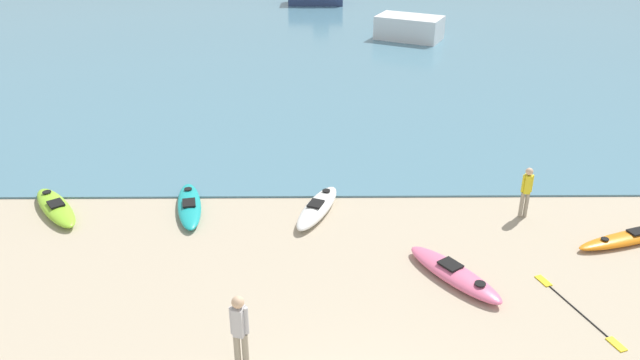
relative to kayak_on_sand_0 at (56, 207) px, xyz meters
The scene contains 9 objects.
kayak_on_sand_0 is the anchor object (origin of this frame).
kayak_on_sand_1 15.79m from the kayak_on_sand_0, ahead, with size 3.45×1.67×0.30m.
kayak_on_sand_2 3.77m from the kayak_on_sand_0, ahead, with size 1.21×2.83×0.34m.
kayak_on_sand_3 11.16m from the kayak_on_sand_0, 17.31° to the right, with size 2.23×2.74×0.38m.
kayak_on_sand_4 7.43m from the kayak_on_sand_0, ahead, with size 1.58×2.72×0.41m.
person_near_foreground 8.68m from the kayak_on_sand_0, 46.54° to the right, with size 0.35×0.29×1.75m.
person_near_waterline 13.21m from the kayak_on_sand_0, ahead, with size 0.31×0.22×1.51m.
moored_boat_0 23.60m from the kayak_on_sand_0, 57.39° to the left, with size 4.10×3.39×1.30m.
loose_paddle 13.92m from the kayak_on_sand_0, 18.96° to the right, with size 1.09×2.68×0.03m.
Camera 1 is at (-0.81, -6.74, 8.75)m, focal length 35.00 mm.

